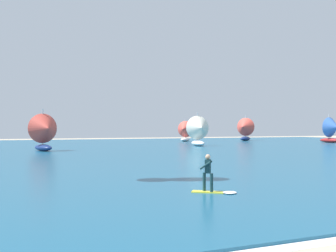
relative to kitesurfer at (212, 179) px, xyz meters
The scene contains 8 objects.
ocean 37.86m from the kitesurfer, 92.51° to the left, with size 160.00×90.00×0.10m, color navy.
shoreline_foam 7.43m from the kitesurfer, 110.80° to the right, with size 73.66×1.60×0.01m, color white.
kitesurfer is the anchor object (origin of this frame).
sailboat_heeled_over 35.19m from the kitesurfer, 95.82° to the left, with size 4.00×4.57×5.15m.
sailboat_center_horizon 71.61m from the kitesurfer, 55.18° to the left, with size 5.09×4.80×5.66m.
sailboat_far_right 64.82m from the kitesurfer, 65.88° to the left, with size 4.21×4.23×4.78m.
sailboat_mid_right 44.29m from the kitesurfer, 63.38° to the left, with size 3.97×4.62×5.29m.
sailboat_near_shore 65.11m from the kitesurfer, 40.32° to the left, with size 4.06×4.74×5.44m.
Camera 1 is at (-6.88, -1.21, 2.94)m, focal length 42.58 mm.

